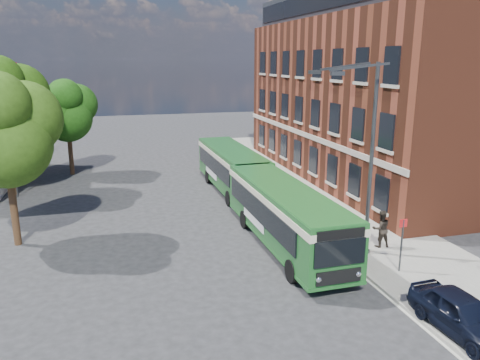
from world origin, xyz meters
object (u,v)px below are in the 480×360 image
object	(u,v)px
street_lamp	(364,158)
bus_front	(284,211)
bus_rear	(232,165)
parked_car	(462,314)

from	to	relation	value
street_lamp	bus_front	world-z (taller)	street_lamp
bus_rear	parked_car	bearing A→B (deg)	-81.85
parked_car	bus_front	bearing A→B (deg)	104.66
street_lamp	parked_car	size ratio (longest dim) A/B	2.23
bus_rear	parked_car	size ratio (longest dim) A/B	2.69
street_lamp	bus_rear	distance (m)	13.44
street_lamp	bus_rear	xyz separation A→B (m)	(-2.85, 12.79, -2.96)
parked_car	street_lamp	bearing A→B (deg)	86.80
bus_front	bus_rear	distance (m)	10.56
bus_front	street_lamp	bearing A→B (deg)	-37.46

